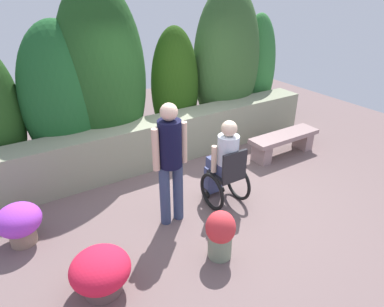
{
  "coord_description": "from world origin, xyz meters",
  "views": [
    {
      "loc": [
        -2.54,
        -3.52,
        2.98
      ],
      "look_at": [
        -0.33,
        -0.01,
        0.85
      ],
      "focal_mm": 31.52,
      "sensor_mm": 36.0,
      "label": 1
    }
  ],
  "objects": [
    {
      "name": "person_standing_companion",
      "position": [
        -0.76,
        -0.18,
        0.98
      ],
      "size": [
        0.49,
        0.3,
        1.71
      ],
      "rotation": [
        0.0,
        0.0,
        -0.25
      ],
      "color": "#354265",
      "rests_on": "ground"
    },
    {
      "name": "hedge_backdrop",
      "position": [
        -0.03,
        2.07,
        1.37
      ],
      "size": [
        6.4,
        1.12,
        3.08
      ],
      "color": "#254E1C",
      "rests_on": "ground"
    },
    {
      "name": "ground_plane",
      "position": [
        0.0,
        0.0,
        0.0
      ],
      "size": [
        11.66,
        11.66,
        0.0
      ],
      "primitive_type": "plane",
      "color": "#6D5857"
    },
    {
      "name": "flower_pot_red_accent",
      "position": [
        -1.98,
        -0.83,
        0.27
      ],
      "size": [
        0.64,
        0.64,
        0.5
      ],
      "color": "brown",
      "rests_on": "ground"
    },
    {
      "name": "person_in_wheelchair",
      "position": [
        0.1,
        -0.21,
        0.62
      ],
      "size": [
        0.53,
        0.66,
        1.33
      ],
      "rotation": [
        0.0,
        0.0,
        -0.06
      ],
      "color": "black",
      "rests_on": "ground"
    },
    {
      "name": "stone_retaining_wall",
      "position": [
        0.0,
        1.45,
        0.41
      ],
      "size": [
        6.22,
        0.55,
        0.82
      ],
      "primitive_type": "cube",
      "color": "gray",
      "rests_on": "ground"
    },
    {
      "name": "flower_pot_terracotta_by_wall",
      "position": [
        -2.59,
        0.43,
        0.31
      ],
      "size": [
        0.55,
        0.55,
        0.55
      ],
      "color": "gray",
      "rests_on": "ground"
    },
    {
      "name": "flower_pot_purple_near",
      "position": [
        -0.61,
        -1.08,
        0.34
      ],
      "size": [
        0.36,
        0.36,
        0.63
      ],
      "color": "gray",
      "rests_on": "ground"
    },
    {
      "name": "stone_bench",
      "position": [
        1.99,
        0.43,
        0.28
      ],
      "size": [
        1.45,
        0.41,
        0.43
      ],
      "rotation": [
        0.0,
        0.0,
        0.14
      ],
      "color": "gray",
      "rests_on": "ground"
    }
  ]
}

